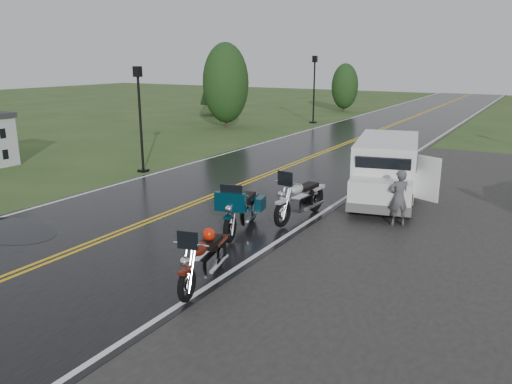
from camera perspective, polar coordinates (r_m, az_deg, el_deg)
ground at (r=13.39m, az=-14.88°, el=-4.46°), size 120.00×120.00×0.00m
road at (r=21.31m, az=4.50°, el=3.25°), size 8.00×100.00×0.04m
motorcycle_red at (r=9.16m, az=-7.97°, el=-8.98°), size 1.29×2.32×1.30m
motorcycle_teal at (r=11.87m, az=-3.03°, el=-2.87°), size 1.43×2.54×1.42m
motorcycle_silver at (r=12.97m, az=3.05°, el=-1.22°), size 1.09×2.52×1.45m
van_white at (r=14.55m, az=11.19°, el=1.35°), size 2.94×5.30×1.97m
person_at_van at (r=13.71m, az=16.00°, el=-0.76°), size 0.66×0.61×1.52m
lamp_post_near_left at (r=19.97m, az=-13.08°, el=8.05°), size 0.35×0.35×4.12m
lamp_post_far_left at (r=35.06m, az=6.65°, el=11.56°), size 0.39×0.39×4.59m
tree_left_mid at (r=32.57m, az=-3.46°, el=11.37°), size 2.93×2.93×4.58m
tree_left_far at (r=43.21m, az=10.09°, el=11.28°), size 2.21×2.21×3.40m
pine_left_far at (r=40.07m, az=-4.77°, el=12.23°), size 2.34×2.34×4.87m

